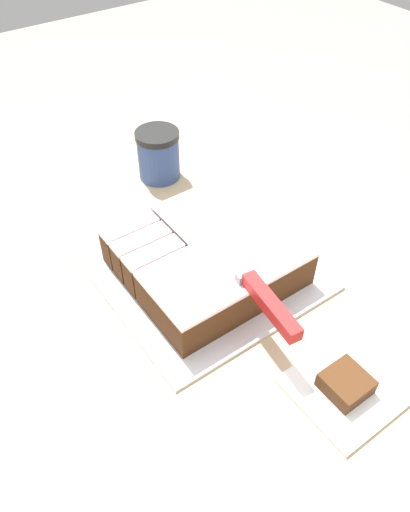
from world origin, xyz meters
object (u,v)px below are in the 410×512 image
Objects in this scene: knife at (255,287)px; brownie at (346,383)px; cake at (207,256)px; coffee_cup at (158,154)px; cake_board at (205,271)px.

knife is 0.19m from brownie.
coffee_cup is (-0.30, 0.09, 0.01)m from cake.
cake is 0.32m from coffee_cup.
knife reaches higher than brownie.
cake_board is 1.29× the size of cake.
cake is at bearing -16.34° from coffee_cup.
cake_board is 1.00× the size of knife.
knife is 3.20× the size of coffee_cup.
cake is 0.31m from brownie.
coffee_cup is at bearing 163.66° from cake.
coffee_cup is at bearing 173.84° from brownie.
knife is (0.14, -0.00, 0.08)m from cake_board.
coffee_cup is 0.62m from brownie.
knife is 5.67× the size of brownie.
brownie is (0.31, 0.03, 0.02)m from cake_board.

